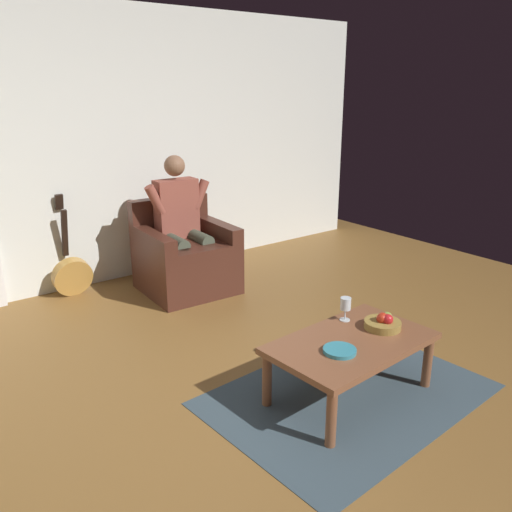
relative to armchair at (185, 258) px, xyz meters
name	(u,v)px	position (x,y,z in m)	size (l,w,h in m)	color
ground_plane	(317,427)	(0.50, 2.36, -0.31)	(7.42, 7.42, 0.00)	brown
wall_back	(95,149)	(0.50, -0.72, 1.00)	(6.58, 0.06, 2.62)	silver
rug	(348,394)	(0.12, 2.24, -0.31)	(1.73, 1.22, 0.01)	#374751
armchair	(185,258)	(0.00, 0.00, 0.00)	(0.83, 0.83, 0.86)	#442218
person_seated	(182,220)	(0.00, -0.03, 0.37)	(0.66, 0.55, 1.27)	brown
coffee_table	(351,348)	(0.12, 2.24, 0.03)	(1.07, 0.68, 0.39)	brown
guitar	(72,273)	(0.92, -0.52, -0.10)	(0.36, 0.26, 0.95)	#B9873C
wine_glass_near	(346,305)	(-0.06, 2.01, 0.19)	(0.07, 0.07, 0.16)	silver
fruit_bowl	(383,323)	(-0.17, 2.25, 0.12)	(0.24, 0.24, 0.11)	olive
decorative_dish	(340,351)	(0.29, 2.31, 0.09)	(0.20, 0.20, 0.02)	teal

